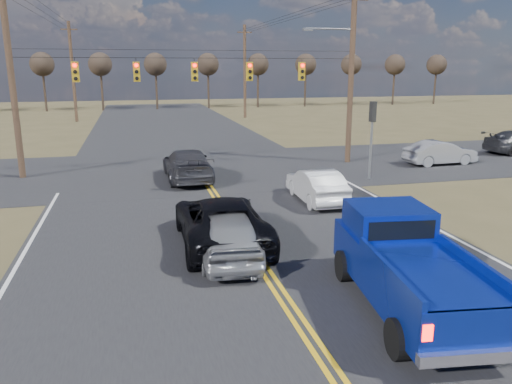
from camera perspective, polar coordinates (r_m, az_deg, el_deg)
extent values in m
plane|color=brown|center=(11.26, 5.51, -15.42)|extent=(160.00, 160.00, 0.00)
cube|color=#28282B|center=(20.27, -3.83, -1.78)|extent=(14.00, 120.00, 0.02)
cube|color=#28282B|center=(27.97, -6.72, 2.58)|extent=(120.00, 12.00, 0.02)
cylinder|color=#473323|center=(27.80, -26.16, 11.59)|extent=(0.32, 0.32, 10.00)
cylinder|color=#473323|center=(29.89, 10.82, 12.82)|extent=(0.32, 0.32, 10.00)
cylinder|color=black|center=(27.42, -7.09, 14.96)|extent=(18.00, 0.02, 0.02)
cylinder|color=black|center=(27.43, -7.11, 15.79)|extent=(18.00, 0.02, 0.02)
cube|color=#B28C14|center=(27.34, -19.94, 12.78)|extent=(0.34, 0.24, 1.00)
cylinder|color=#FF0C05|center=(27.20, -20.03, 13.47)|extent=(0.20, 0.06, 0.20)
cylinder|color=black|center=(27.20, -19.97, 12.78)|extent=(0.20, 0.06, 0.20)
cylinder|color=black|center=(27.21, -19.91, 12.08)|extent=(0.20, 0.06, 0.20)
cube|color=black|center=(27.17, -20.05, 13.70)|extent=(0.24, 0.14, 0.03)
cube|color=#B28C14|center=(27.22, -13.49, 13.22)|extent=(0.34, 0.24, 1.00)
cylinder|color=#FF0C05|center=(27.08, -13.53, 13.91)|extent=(0.20, 0.06, 0.20)
cylinder|color=black|center=(27.08, -13.49, 13.22)|extent=(0.20, 0.06, 0.20)
cylinder|color=black|center=(27.08, -13.45, 12.52)|extent=(0.20, 0.06, 0.20)
cube|color=black|center=(27.05, -13.54, 14.15)|extent=(0.24, 0.14, 0.03)
cube|color=#B28C14|center=(27.42, -7.04, 13.50)|extent=(0.34, 0.24, 1.00)
cylinder|color=#FF0C05|center=(27.28, -7.03, 14.19)|extent=(0.20, 0.06, 0.20)
cylinder|color=black|center=(27.28, -7.00, 13.49)|extent=(0.20, 0.06, 0.20)
cylinder|color=black|center=(27.29, -6.98, 12.80)|extent=(0.20, 0.06, 0.20)
cube|color=black|center=(27.25, -7.02, 14.42)|extent=(0.24, 0.14, 0.03)
cube|color=#B28C14|center=(27.94, -0.75, 13.61)|extent=(0.34, 0.24, 1.00)
cylinder|color=#FF0C05|center=(27.81, -0.68, 14.28)|extent=(0.20, 0.06, 0.20)
cylinder|color=black|center=(27.81, -0.68, 13.60)|extent=(0.20, 0.06, 0.20)
cylinder|color=black|center=(27.81, -0.68, 12.92)|extent=(0.20, 0.06, 0.20)
cube|color=black|center=(27.78, -0.67, 14.51)|extent=(0.24, 0.14, 0.03)
cube|color=#B28C14|center=(28.77, 5.25, 13.56)|extent=(0.34, 0.24, 1.00)
cylinder|color=#FF0C05|center=(28.64, 5.35, 14.22)|extent=(0.20, 0.06, 0.20)
cylinder|color=black|center=(28.64, 5.34, 13.56)|extent=(0.20, 0.06, 0.20)
cylinder|color=black|center=(28.65, 5.32, 12.90)|extent=(0.20, 0.06, 0.20)
cube|color=black|center=(28.61, 5.38, 14.44)|extent=(0.24, 0.14, 0.03)
cylinder|color=slate|center=(25.78, 12.98, 4.95)|extent=(0.12, 0.12, 3.20)
cube|color=black|center=(25.57, 13.21, 8.93)|extent=(0.24, 0.34, 1.00)
cylinder|color=slate|center=(29.41, 8.45, 17.97)|extent=(2.80, 0.10, 0.10)
cube|color=slate|center=(28.94, 5.94, 18.01)|extent=(0.55, 0.22, 0.14)
cylinder|color=#473323|center=(55.50, -20.22, 12.69)|extent=(0.32, 0.32, 10.00)
cube|color=#473323|center=(55.62, -20.60, 17.01)|extent=(1.60, 0.12, 0.12)
cylinder|color=#473323|center=(56.58, -1.29, 13.54)|extent=(0.32, 0.32, 10.00)
cube|color=#473323|center=(56.70, -1.31, 17.79)|extent=(1.60, 0.12, 0.12)
cylinder|color=#33261C|center=(70.08, -23.01, 10.71)|extent=(0.28, 0.28, 5.50)
sphere|color=#2D231C|center=(70.03, -23.26, 13.28)|extent=(3.00, 3.00, 3.00)
cylinder|color=#33261C|center=(69.37, -17.20, 11.17)|extent=(0.28, 0.28, 5.50)
sphere|color=#2D231C|center=(69.31, -17.39, 13.77)|extent=(3.00, 3.00, 3.00)
cylinder|color=#33261C|center=(69.35, -11.31, 11.52)|extent=(0.28, 0.28, 5.50)
sphere|color=#2D231C|center=(69.30, -11.44, 14.12)|extent=(3.00, 3.00, 3.00)
cylinder|color=#33261C|center=(70.04, -5.46, 11.74)|extent=(0.28, 0.28, 5.50)
sphere|color=#2D231C|center=(69.98, -5.53, 14.32)|extent=(3.00, 3.00, 3.00)
cylinder|color=#33261C|center=(71.41, 0.22, 11.85)|extent=(0.28, 0.28, 5.50)
sphere|color=#2D231C|center=(71.36, 0.22, 14.38)|extent=(3.00, 3.00, 3.00)
cylinder|color=#33261C|center=(73.42, 5.64, 11.84)|extent=(0.28, 0.28, 5.50)
sphere|color=#2D231C|center=(73.37, 5.70, 14.30)|extent=(3.00, 3.00, 3.00)
cylinder|color=#33261C|center=(76.03, 10.73, 11.74)|extent=(0.28, 0.28, 5.50)
sphere|color=#2D231C|center=(75.98, 10.84, 14.12)|extent=(3.00, 3.00, 3.00)
cylinder|color=#33261C|center=(79.18, 15.44, 11.57)|extent=(0.28, 0.28, 5.50)
sphere|color=#2D231C|center=(79.13, 15.60, 13.85)|extent=(3.00, 3.00, 3.00)
cylinder|color=#33261C|center=(82.79, 19.77, 11.35)|extent=(0.28, 0.28, 5.50)
sphere|color=#2D231C|center=(82.75, 19.95, 13.52)|extent=(3.00, 3.00, 3.00)
cylinder|color=black|center=(10.46, 16.05, -15.84)|extent=(0.43, 0.86, 0.82)
cylinder|color=black|center=(11.31, 25.52, -14.33)|extent=(0.43, 0.86, 0.82)
cylinder|color=black|center=(13.58, 10.09, -8.30)|extent=(0.43, 0.86, 0.82)
cylinder|color=black|center=(14.25, 17.70, -7.68)|extent=(0.43, 0.86, 0.82)
cube|color=#0E259A|center=(12.12, 17.19, -8.93)|extent=(2.74, 5.76, 1.03)
cube|color=#0E259A|center=(13.12, 14.88, -3.07)|extent=(2.11, 1.97, 0.74)
cube|color=black|center=(12.37, 16.30, -4.22)|extent=(1.64, 0.27, 0.46)
cube|color=#0E259A|center=(10.60, 14.87, -8.52)|extent=(0.53, 3.38, 0.21)
cube|color=#0E259A|center=(11.44, 24.10, -7.61)|extent=(0.53, 3.38, 0.21)
cube|color=#0E259A|center=(9.83, 23.82, -13.82)|extent=(2.05, 0.34, 0.62)
cube|color=silver|center=(10.04, 23.70, -16.86)|extent=(2.11, 0.45, 0.23)
cube|color=#FF0C05|center=(9.42, 18.99, -14.97)|extent=(0.19, 0.08, 0.31)
imported|color=gray|center=(14.76, -3.18, -4.87)|extent=(2.12, 4.50, 1.49)
imported|color=black|center=(15.93, -4.03, -3.31)|extent=(2.66, 5.65, 1.56)
imported|color=white|center=(21.13, 6.91, 0.76)|extent=(1.58, 4.27, 1.40)
imported|color=#38373D|center=(25.30, -7.84, 3.11)|extent=(2.24, 5.37, 1.55)
imported|color=#96989D|center=(31.02, 20.32, 4.24)|extent=(1.69, 4.29, 1.39)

